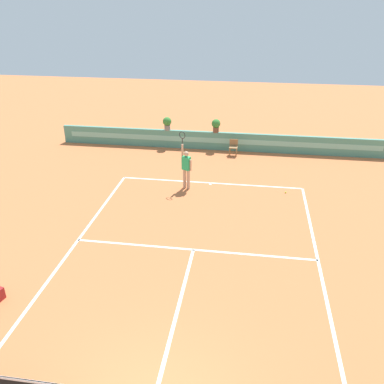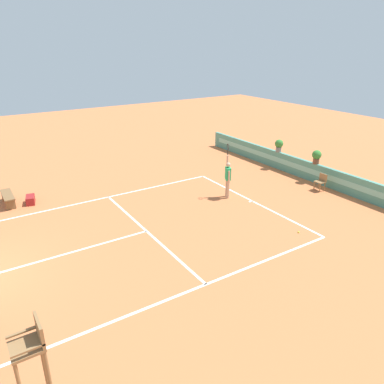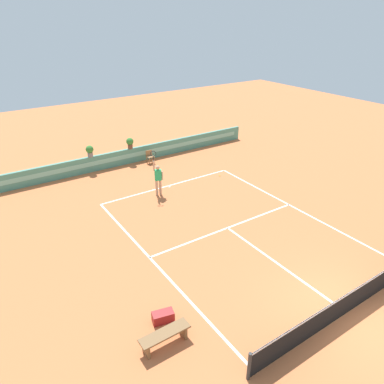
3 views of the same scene
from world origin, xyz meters
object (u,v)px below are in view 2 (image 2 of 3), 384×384
object	(u,v)px
gear_bag	(30,200)
bench_courtside	(8,197)
umpire_chair	(33,357)
potted_plant_centre	(317,156)
potted_plant_left	(279,145)
ball_kid_chair	(321,181)
tennis_ball_near_baseline	(299,232)
tennis_player	(228,177)

from	to	relation	value
gear_bag	bench_courtside	bearing A→B (deg)	-115.76
umpire_chair	bench_courtside	xyz separation A→B (m)	(-11.44, 0.99, -0.97)
potted_plant_centre	potted_plant_left	xyz separation A→B (m)	(-2.70, 0.00, 0.00)
ball_kid_chair	potted_plant_left	bearing A→B (deg)	168.91
tennis_ball_near_baseline	potted_plant_left	world-z (taller)	potted_plant_left
tennis_player	potted_plant_centre	size ratio (longest dim) A/B	3.57
ball_kid_chair	gear_bag	size ratio (longest dim) A/B	1.21
ball_kid_chair	potted_plant_centre	xyz separation A→B (m)	(-1.03, 0.73, 0.93)
ball_kid_chair	bench_courtside	xyz separation A→B (m)	(-6.54, -13.40, -0.10)
umpire_chair	bench_courtside	bearing A→B (deg)	175.06
bench_courtside	potted_plant_centre	bearing A→B (deg)	68.70
tennis_player	potted_plant_centre	world-z (taller)	tennis_player
ball_kid_chair	bench_courtside	bearing A→B (deg)	-116.01
umpire_chair	bench_courtside	world-z (taller)	umpire_chair
umpire_chair	potted_plant_left	xyz separation A→B (m)	(-8.64, 15.13, 0.07)
bench_courtside	tennis_ball_near_baseline	xyz separation A→B (m)	(9.08, 9.08, -0.34)
gear_bag	potted_plant_centre	world-z (taller)	potted_plant_centre
tennis_ball_near_baseline	potted_plant_left	xyz separation A→B (m)	(-6.27, 5.06, 1.38)
bench_courtside	tennis_ball_near_baseline	distance (m)	12.85
ball_kid_chair	gear_bag	distance (m)	13.96
umpire_chair	gear_bag	world-z (taller)	umpire_chair
umpire_chair	ball_kid_chair	world-z (taller)	umpire_chair
umpire_chair	tennis_ball_near_baseline	size ratio (longest dim) A/B	31.47
umpire_chair	tennis_ball_near_baseline	xyz separation A→B (m)	(-2.36, 10.07, -1.31)
potted_plant_centre	ball_kid_chair	bearing A→B (deg)	-35.40
umpire_chair	ball_kid_chair	distance (m)	15.23
ball_kid_chair	potted_plant_left	size ratio (longest dim) A/B	1.17
tennis_ball_near_baseline	potted_plant_centre	size ratio (longest dim) A/B	0.09
tennis_ball_near_baseline	potted_plant_centre	bearing A→B (deg)	125.22
bench_courtside	potted_plant_left	world-z (taller)	potted_plant_left
gear_bag	potted_plant_left	world-z (taller)	potted_plant_left
gear_bag	ball_kid_chair	bearing A→B (deg)	63.98
tennis_ball_near_baseline	bench_courtside	bearing A→B (deg)	-135.01
bench_courtside	ball_kid_chair	bearing A→B (deg)	63.99
gear_bag	potted_plant_left	distance (m)	13.54
potted_plant_centre	bench_courtside	bearing A→B (deg)	-111.30
ball_kid_chair	umpire_chair	bearing A→B (deg)	-71.19
ball_kid_chair	tennis_ball_near_baseline	size ratio (longest dim) A/B	12.50
umpire_chair	potted_plant_centre	distance (m)	16.25
bench_courtside	potted_plant_centre	distance (m)	15.21
ball_kid_chair	gear_bag	xyz separation A→B (m)	(-6.12, -12.54, -0.30)
umpire_chair	potted_plant_left	world-z (taller)	umpire_chair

